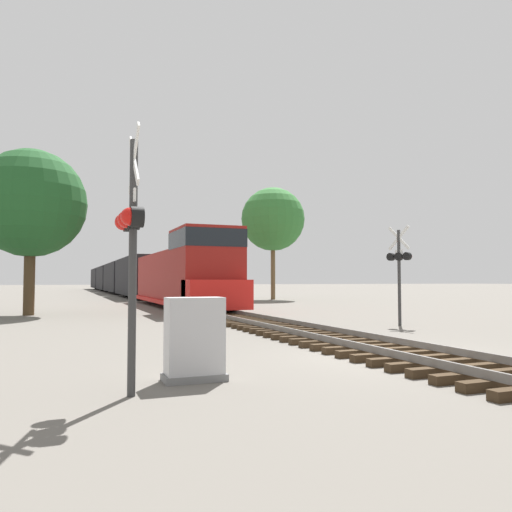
% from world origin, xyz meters
% --- Properties ---
extents(ground_plane, '(400.00, 400.00, 0.00)m').
position_xyz_m(ground_plane, '(0.00, 0.00, 0.00)').
color(ground_plane, '#666059').
extents(rail_track_bed, '(2.60, 160.00, 0.31)m').
position_xyz_m(rail_track_bed, '(0.00, -0.00, 0.14)').
color(rail_track_bed, '#382819').
rests_on(rail_track_bed, ground).
extents(freight_train, '(3.13, 84.84, 4.38)m').
position_xyz_m(freight_train, '(0.00, 54.99, 2.02)').
color(freight_train, maroon).
rests_on(freight_train, ground).
extents(crossing_signal_near, '(0.33, 1.00, 3.97)m').
position_xyz_m(crossing_signal_near, '(-5.98, -1.71, 2.42)').
color(crossing_signal_near, '#333333').
rests_on(crossing_signal_near, ground).
extents(crossing_signal_far, '(0.60, 1.00, 3.77)m').
position_xyz_m(crossing_signal_far, '(4.97, 6.32, 2.39)').
color(crossing_signal_far, '#333333').
rests_on(crossing_signal_far, ground).
extents(relay_cabinet, '(1.05, 0.57, 1.41)m').
position_xyz_m(relay_cabinet, '(-4.80, -0.93, 0.69)').
color(relay_cabinet, slate).
rests_on(relay_cabinet, ground).
extents(tree_far_right, '(5.31, 5.31, 8.16)m').
position_xyz_m(tree_far_right, '(-8.41, 17.47, 5.48)').
color(tree_far_right, '#473521').
rests_on(tree_far_right, ground).
extents(tree_mid_background, '(5.69, 5.69, 10.05)m').
position_xyz_m(tree_mid_background, '(10.69, 31.76, 7.19)').
color(tree_mid_background, brown).
rests_on(tree_mid_background, ground).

